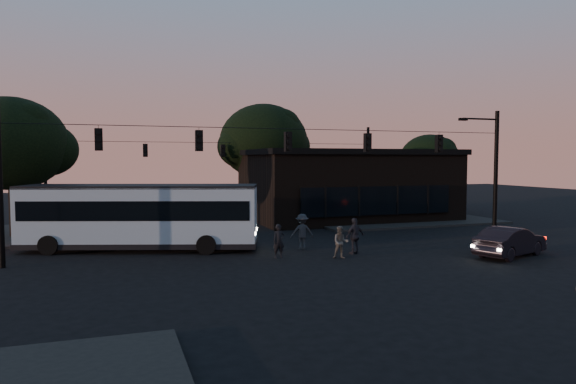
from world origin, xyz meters
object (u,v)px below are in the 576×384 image
object	(u,v)px
car	(510,242)
pedestrian_a	(279,241)
bus	(140,214)
pedestrian_b	(341,242)
pedestrian_c	(355,236)
pedestrian_d	(302,232)
building	(346,184)

from	to	relation	value
car	pedestrian_a	size ratio (longest dim) A/B	2.74
bus	pedestrian_b	distance (m)	10.35
bus	pedestrian_c	bearing A→B (deg)	-6.77
pedestrian_a	pedestrian_b	distance (m)	2.92
pedestrian_a	pedestrian_b	xyz separation A→B (m)	(2.69, -1.13, -0.03)
pedestrian_d	bus	bearing A→B (deg)	-6.58
building	pedestrian_a	size ratio (longest dim) A/B	9.69
pedestrian_b	pedestrian_c	xyz separation A→B (m)	(1.13, 0.79, 0.13)
building	pedestrian_b	xyz separation A→B (m)	(-7.36, -14.81, -1.94)
pedestrian_b	pedestrian_c	world-z (taller)	pedestrian_c
bus	pedestrian_d	xyz separation A→B (m)	(7.89, -2.56, -0.96)
pedestrian_a	pedestrian_c	xyz separation A→B (m)	(3.82, -0.33, 0.10)
building	pedestrian_a	distance (m)	17.08
bus	pedestrian_a	world-z (taller)	bus
car	pedestrian_d	distance (m)	10.14
pedestrian_c	pedestrian_d	distance (m)	2.86
pedestrian_b	pedestrian_d	bearing A→B (deg)	126.55
car	building	bearing A→B (deg)	-18.18
bus	pedestrian_a	bearing A→B (deg)	-16.88
building	pedestrian_c	distance (m)	15.44
building	pedestrian_d	world-z (taller)	building
building	pedestrian_a	world-z (taller)	building
pedestrian_c	pedestrian_d	bearing A→B (deg)	-58.08
bus	pedestrian_b	world-z (taller)	bus
pedestrian_a	building	bearing A→B (deg)	51.85
building	pedestrian_b	bearing A→B (deg)	-116.42
building	car	world-z (taller)	building
pedestrian_d	pedestrian_c	bearing A→B (deg)	146.18
bus	pedestrian_c	size ratio (longest dim) A/B	6.82
pedestrian_b	bus	bearing A→B (deg)	167.71
car	pedestrian_a	xyz separation A→B (m)	(-10.62, 3.33, 0.08)
bus	building	bearing A→B (deg)	48.38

